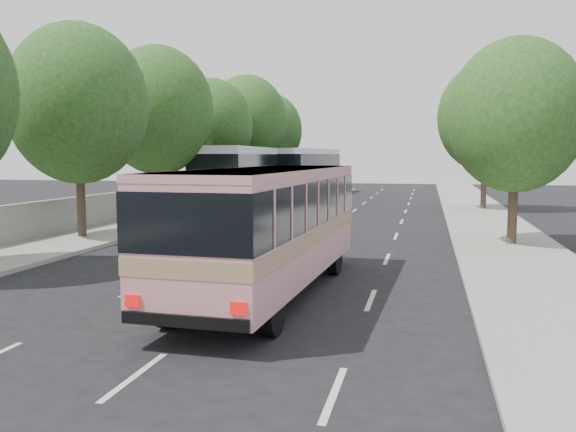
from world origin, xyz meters
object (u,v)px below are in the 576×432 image
(white_pickup, at_px, (292,202))
(pink_taxi, at_px, (236,225))
(pink_bus, at_px, (269,217))
(tour_coach_front, at_px, (239,172))
(tour_coach_rear, at_px, (306,167))

(white_pickup, bearing_deg, pink_taxi, -94.17)
(pink_bus, relative_size, tour_coach_front, 0.74)
(white_pickup, xyz_separation_m, tour_coach_rear, (-2.86, 18.70, 1.59))
(pink_taxi, bearing_deg, tour_coach_rear, 95.05)
(pink_taxi, bearing_deg, white_pickup, 89.45)
(pink_bus, bearing_deg, tour_coach_front, 111.67)
(pink_bus, bearing_deg, pink_taxi, 115.41)
(pink_taxi, relative_size, white_pickup, 0.70)
(pink_taxi, distance_m, tour_coach_front, 14.91)
(white_pickup, relative_size, tour_coach_front, 0.43)
(tour_coach_front, bearing_deg, pink_bus, -75.81)
(pink_taxi, distance_m, white_pickup, 10.46)
(pink_taxi, relative_size, tour_coach_front, 0.30)
(pink_bus, bearing_deg, white_pickup, 103.28)
(pink_bus, height_order, tour_coach_front, tour_coach_front)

